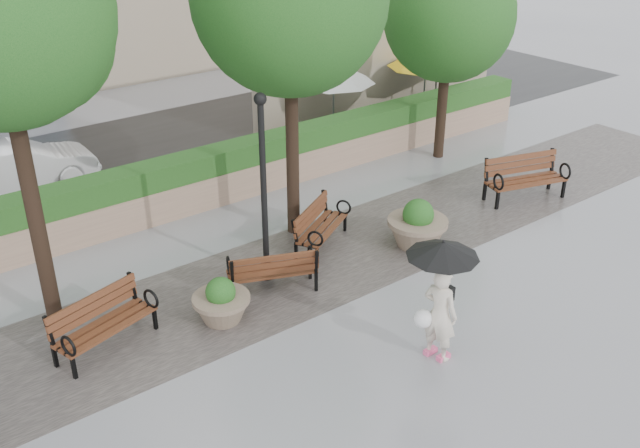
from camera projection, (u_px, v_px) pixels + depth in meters
ground at (360, 356)px, 12.13m from camera, size 100.00×100.00×0.00m
cobble_strip at (263, 283)px, 14.25m from camera, size 28.00×3.20×0.01m
hedge_wall at (168, 189)px, 16.78m from camera, size 24.00×0.80×1.35m
cafe_wall at (384, 51)px, 23.48m from camera, size 10.00×0.60×4.00m
cafe_hedge at (417, 116)px, 22.35m from camera, size 8.00×0.50×0.90m
asphalt_street at (105, 164)px, 19.91m from camera, size 40.00×7.00×0.00m
bench_1 at (106, 333)px, 12.23m from camera, size 1.93×1.19×0.98m
bench_2 at (273, 279)px, 13.87m from camera, size 1.83×1.29×0.92m
bench_3 at (321, 234)px, 15.56m from camera, size 1.83×1.45×0.93m
bench_4 at (524, 187)px, 17.71m from camera, size 2.17×1.37×1.09m
planter_left at (222, 304)px, 12.93m from camera, size 1.06×1.06×0.89m
planter_right at (417, 228)px, 15.47m from camera, size 1.31×1.31×1.10m
lamppost at (264, 202)px, 13.68m from camera, size 0.28×0.28×3.85m
tree_0 at (5, 20)px, 10.75m from camera, size 3.64×3.58×7.33m
tree_1 at (294, 3)px, 14.15m from camera, size 3.95×3.94×7.14m
tree_2 at (451, 18)px, 18.87m from camera, size 3.57×3.49×5.69m
patio_umb_white at (334, 73)px, 21.07m from camera, size 2.50×2.50×2.30m
patio_umb_yellow_a at (426, 58)px, 22.70m from camera, size 2.50×2.50×2.30m
patio_umb_yellow_b at (438, 52)px, 23.40m from camera, size 2.50×2.50×2.30m
car_right at (19, 167)px, 18.10m from camera, size 3.86×1.50×1.25m
pedestrian at (441, 289)px, 11.56m from camera, size 1.19×1.19×2.18m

